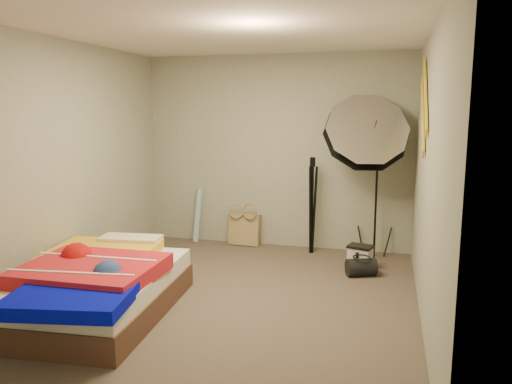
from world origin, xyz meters
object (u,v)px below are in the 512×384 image
(camera_case, at_px, (360,258))
(camera_tripod, at_px, (312,199))
(duffel_bag, at_px, (361,267))
(wrapping_roll, at_px, (198,216))
(bed, at_px, (96,286))
(tote_bag, at_px, (245,229))
(photo_umbrella, at_px, (366,135))

(camera_case, height_order, camera_tripod, camera_tripod)
(camera_case, distance_m, duffel_bag, 0.26)
(wrapping_roll, distance_m, camera_case, 2.33)
(wrapping_roll, height_order, duffel_bag, wrapping_roll)
(duffel_bag, bearing_deg, bed, -165.43)
(tote_bag, bearing_deg, photo_umbrella, -6.57)
(photo_umbrella, height_order, camera_tripod, photo_umbrella)
(duffel_bag, bearing_deg, wrapping_roll, 136.24)
(tote_bag, distance_m, camera_tripod, 1.06)
(bed, bearing_deg, duffel_bag, 36.53)
(wrapping_roll, distance_m, photo_umbrella, 2.52)
(photo_umbrella, bearing_deg, camera_tripod, 169.34)
(wrapping_roll, bearing_deg, bed, -89.24)
(duffel_bag, xyz_separation_m, bed, (-2.22, -1.65, 0.16))
(wrapping_roll, relative_size, bed, 0.36)
(wrapping_roll, relative_size, duffel_bag, 2.28)
(camera_case, xyz_separation_m, duffel_bag, (0.03, -0.26, -0.03))
(camera_case, relative_size, camera_tripod, 0.21)
(duffel_bag, relative_size, bed, 0.16)
(tote_bag, distance_m, photo_umbrella, 2.04)
(bed, xyz_separation_m, camera_tripod, (1.56, 2.40, 0.44))
(tote_bag, height_order, bed, bed)
(duffel_bag, height_order, camera_tripod, camera_tripod)
(tote_bag, bearing_deg, wrapping_roll, -176.60)
(tote_bag, height_order, photo_umbrella, photo_umbrella)
(wrapping_roll, bearing_deg, tote_bag, 0.00)
(bed, height_order, camera_tripod, camera_tripod)
(duffel_bag, relative_size, camera_tripod, 0.26)
(duffel_bag, bearing_deg, camera_tripod, 109.62)
(tote_bag, xyz_separation_m, camera_tripod, (0.92, -0.15, 0.49))
(duffel_bag, xyz_separation_m, camera_tripod, (-0.66, 0.75, 0.60))
(tote_bag, bearing_deg, bed, -100.62)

